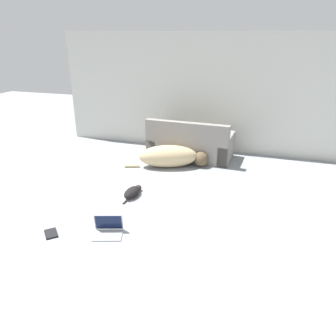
{
  "coord_description": "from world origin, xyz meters",
  "views": [
    {
      "loc": [
        1.11,
        -2.02,
        2.35
      ],
      "look_at": [
        -0.14,
        1.95,
        0.64
      ],
      "focal_mm": 35.0,
      "sensor_mm": 36.0,
      "label": 1
    }
  ],
  "objects_px": {
    "dog": "(171,157)",
    "cat": "(133,192)",
    "laptop_open": "(108,228)",
    "book_black": "(51,234)",
    "couch": "(190,145)"
  },
  "relations": [
    {
      "from": "book_black",
      "to": "dog",
      "type": "bearing_deg",
      "value": 73.48
    },
    {
      "from": "laptop_open",
      "to": "cat",
      "type": "bearing_deg",
      "value": 78.54
    },
    {
      "from": "dog",
      "to": "laptop_open",
      "type": "distance_m",
      "value": 2.41
    },
    {
      "from": "couch",
      "to": "laptop_open",
      "type": "bearing_deg",
      "value": 86.4
    },
    {
      "from": "cat",
      "to": "book_black",
      "type": "height_order",
      "value": "cat"
    },
    {
      "from": "cat",
      "to": "laptop_open",
      "type": "bearing_deg",
      "value": -168.9
    },
    {
      "from": "laptop_open",
      "to": "book_black",
      "type": "bearing_deg",
      "value": -177.78
    },
    {
      "from": "dog",
      "to": "book_black",
      "type": "distance_m",
      "value": 2.78
    },
    {
      "from": "couch",
      "to": "cat",
      "type": "distance_m",
      "value": 2.02
    },
    {
      "from": "couch",
      "to": "book_black",
      "type": "xyz_separation_m",
      "value": [
        -1.0,
        -3.26,
        -0.25
      ]
    },
    {
      "from": "cat",
      "to": "laptop_open",
      "type": "xyz_separation_m",
      "value": [
        0.12,
        -1.05,
        0.01
      ]
    },
    {
      "from": "laptop_open",
      "to": "couch",
      "type": "bearing_deg",
      "value": 66.21
    },
    {
      "from": "dog",
      "to": "cat",
      "type": "xyz_separation_m",
      "value": [
        -0.22,
        -1.36,
        -0.13
      ]
    },
    {
      "from": "dog",
      "to": "book_black",
      "type": "xyz_separation_m",
      "value": [
        -0.79,
        -2.65,
        -0.19
      ]
    },
    {
      "from": "dog",
      "to": "cat",
      "type": "bearing_deg",
      "value": -119.33
    }
  ]
}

